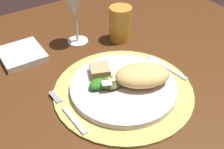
% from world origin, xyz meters
% --- Properties ---
extents(dining_table, '(1.20, 1.01, 0.74)m').
position_xyz_m(dining_table, '(0.00, 0.00, 0.60)').
color(dining_table, '#4E2B13').
rests_on(dining_table, ground).
extents(placemat, '(0.35, 0.35, 0.01)m').
position_xyz_m(placemat, '(-0.02, -0.09, 0.74)').
color(placemat, tan).
rests_on(placemat, dining_table).
extents(dinner_plate, '(0.26, 0.26, 0.02)m').
position_xyz_m(dinner_plate, '(-0.02, -0.09, 0.75)').
color(dinner_plate, silver).
rests_on(dinner_plate, placemat).
extents(pasta_serving, '(0.16, 0.14, 0.05)m').
position_xyz_m(pasta_serving, '(0.02, -0.11, 0.78)').
color(pasta_serving, '#E9C06D').
rests_on(pasta_serving, dinner_plate).
extents(salad_greens, '(0.09, 0.07, 0.03)m').
position_xyz_m(salad_greens, '(-0.06, -0.07, 0.77)').
color(salad_greens, '#2C781B').
rests_on(salad_greens, dinner_plate).
extents(bread_piece, '(0.06, 0.07, 0.02)m').
position_xyz_m(bread_piece, '(-0.05, -0.02, 0.77)').
color(bread_piece, tan).
rests_on(bread_piece, dinner_plate).
extents(fork, '(0.02, 0.16, 0.00)m').
position_xyz_m(fork, '(-0.17, -0.08, 0.75)').
color(fork, silver).
rests_on(fork, placemat).
extents(spoon, '(0.03, 0.14, 0.01)m').
position_xyz_m(spoon, '(0.13, -0.06, 0.75)').
color(spoon, silver).
rests_on(spoon, placemat).
extents(napkin, '(0.12, 0.13, 0.02)m').
position_xyz_m(napkin, '(-0.18, 0.20, 0.75)').
color(napkin, white).
rests_on(napkin, dining_table).
extents(wine_glass, '(0.07, 0.07, 0.17)m').
position_xyz_m(wine_glass, '(0.00, 0.19, 0.86)').
color(wine_glass, silver).
rests_on(wine_glass, dining_table).
extents(amber_tumbler, '(0.07, 0.07, 0.11)m').
position_xyz_m(amber_tumbler, '(0.12, 0.12, 0.79)').
color(amber_tumbler, gold).
rests_on(amber_tumbler, dining_table).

